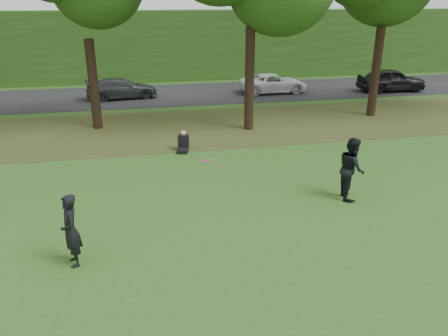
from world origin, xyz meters
name	(u,v)px	position (x,y,z in m)	size (l,w,h in m)	color
ground	(212,307)	(0.00, 0.00, 0.00)	(120.00, 120.00, 0.00)	#2E5019
leaf_litter	(163,129)	(0.00, 13.00, 0.01)	(60.00, 7.00, 0.01)	#4E3E1C
street	(153,95)	(0.00, 21.00, 0.01)	(70.00, 7.00, 0.02)	black
far_hedge	(147,46)	(0.00, 27.00, 2.50)	(70.00, 3.00, 5.00)	#204614
player_left	(71,231)	(-2.83, 2.17, 0.87)	(0.63, 0.42, 1.74)	black
player_right	(351,168)	(5.10, 4.26, 0.96)	(0.93, 0.73, 1.92)	black
parked_cars	(178,87)	(1.50, 19.94, 0.67)	(36.50, 3.45, 1.49)	black
frisbee	(207,160)	(0.43, 2.96, 2.03)	(0.36, 0.36, 0.13)	#FD1599
seated_person	(183,143)	(0.60, 9.75, 0.31)	(0.58, 0.81, 0.83)	black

